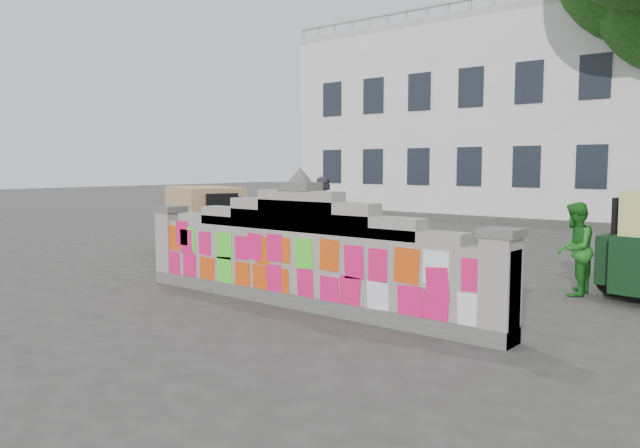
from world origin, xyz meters
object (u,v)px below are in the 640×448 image
(cyclist_rider, at_px, (325,228))
(rickshaw_left, at_px, (205,219))
(cyclist_bike, at_px, (325,244))
(pedestrian, at_px, (575,249))

(cyclist_rider, xyz_separation_m, rickshaw_left, (-3.31, -0.31, 0.02))
(cyclist_bike, distance_m, pedestrian, 4.74)
(cyclist_bike, height_order, cyclist_rider, cyclist_rider)
(cyclist_bike, xyz_separation_m, rickshaw_left, (-3.31, -0.31, 0.34))
(cyclist_bike, bearing_deg, cyclist_rider, -0.00)
(cyclist_rider, height_order, pedestrian, cyclist_rider)
(cyclist_bike, relative_size, rickshaw_left, 0.61)
(rickshaw_left, bearing_deg, cyclist_rider, 27.45)
(cyclist_bike, distance_m, rickshaw_left, 3.35)
(cyclist_bike, xyz_separation_m, pedestrian, (4.72, 0.40, 0.27))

